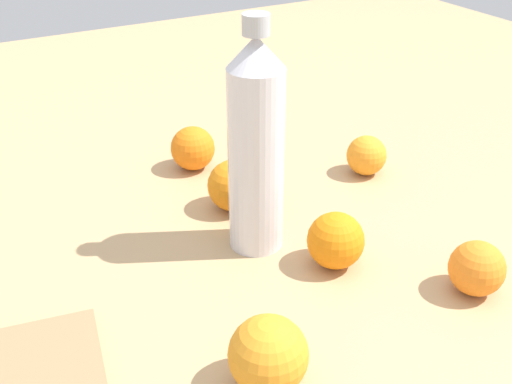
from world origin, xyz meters
The scene contains 8 objects.
ground_plane centered at (0.00, 0.00, 0.00)m, with size 2.40×2.40×0.00m, color tan.
water_bottle centered at (0.03, -0.05, 0.15)m, with size 0.07×0.07×0.31m.
orange_0 centered at (0.01, -0.14, 0.04)m, with size 0.08×0.08×0.08m, color orange.
orange_1 centered at (0.14, 0.18, 0.04)m, with size 0.08×0.08×0.08m, color orange.
orange_2 centered at (-0.23, -0.14, 0.03)m, with size 0.07×0.07×0.07m, color orange.
orange_3 centered at (-0.04, 0.05, 0.04)m, with size 0.07×0.07×0.07m, color orange.
orange_4 centered at (-0.16, 0.17, 0.03)m, with size 0.07×0.07×0.07m, color orange.
orange_5 centered at (0.01, -0.29, 0.04)m, with size 0.07×0.07×0.07m, color orange.
Camera 1 is at (0.38, 0.58, 0.49)m, focal length 44.52 mm.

